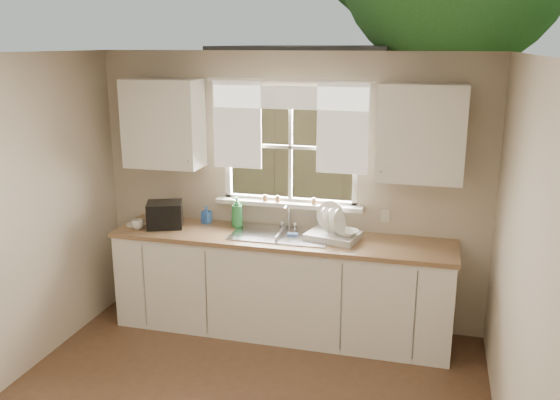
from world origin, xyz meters
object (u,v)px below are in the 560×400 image
(dish_rack, at_px, (333,232))
(black_appliance, at_px, (165,215))
(soap_bottle_a, at_px, (237,212))
(cup, at_px, (138,224))

(dish_rack, distance_m, black_appliance, 1.57)
(dish_rack, relative_size, soap_bottle_a, 1.72)
(dish_rack, height_order, soap_bottle_a, dish_rack)
(soap_bottle_a, bearing_deg, dish_rack, 13.56)
(cup, height_order, black_appliance, black_appliance)
(dish_rack, height_order, cup, dish_rack)
(dish_rack, height_order, black_appliance, dish_rack)
(dish_rack, distance_m, soap_bottle_a, 0.93)
(dish_rack, distance_m, cup, 1.79)
(dish_rack, bearing_deg, black_appliance, -178.22)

